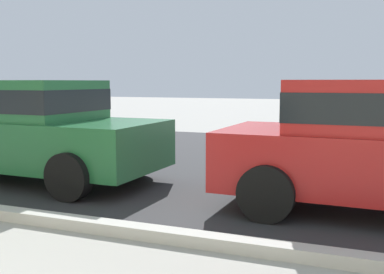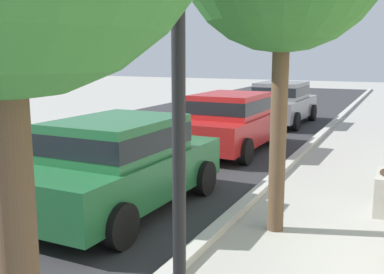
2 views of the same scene
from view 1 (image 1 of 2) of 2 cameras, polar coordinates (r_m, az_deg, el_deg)
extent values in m
cube|color=#2D2D30|center=(10.10, -9.45, -1.99)|extent=(60.00, 9.00, 0.01)
cube|color=#236638|center=(7.62, -18.99, -0.53)|extent=(4.14, 1.80, 0.70)
cube|color=#236638|center=(7.67, -20.02, 4.35)|extent=(2.17, 1.61, 0.60)
cube|color=black|center=(7.67, -20.02, 4.35)|extent=(2.18, 1.63, 0.33)
cylinder|color=black|center=(7.56, -7.01, -2.48)|extent=(0.65, 0.24, 0.64)
cylinder|color=black|center=(6.18, -14.96, -4.78)|extent=(0.65, 0.24, 0.64)
cylinder|color=black|center=(9.18, -21.56, -1.27)|extent=(0.65, 0.24, 0.64)
cylinder|color=black|center=(6.79, 12.65, -3.66)|extent=(0.65, 0.24, 0.64)
cylinder|color=black|center=(5.17, 9.18, -6.90)|extent=(0.65, 0.24, 0.64)
camera|label=2|loc=(11.30, -60.91, 8.61)|focal=42.92mm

